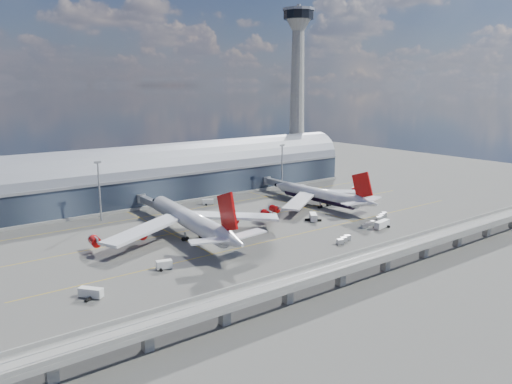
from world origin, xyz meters
TOP-DOWN VIEW (x-y plane):
  - ground at (0.00, 0.00)m, footprint 500.00×500.00m
  - taxi_lines at (0.00, 22.11)m, footprint 200.00×80.12m
  - terminal at (0.00, 77.99)m, footprint 200.00×30.00m
  - control_tower at (85.00, 83.00)m, footprint 19.00×19.00m
  - guideway at (-0.00, -55.00)m, footprint 220.00×8.50m
  - floodlight_mast_left at (-50.00, 55.00)m, footprint 3.00×0.70m
  - floodlight_mast_right at (50.00, 55.00)m, footprint 3.00×0.70m
  - airliner_left at (-31.37, 10.71)m, footprint 74.01×77.80m
  - airliner_right at (43.25, 17.79)m, footprint 61.25×64.02m
  - jet_bridge_left at (-27.63, 53.12)m, footprint 4.40×28.00m
  - jet_bridge_right at (46.63, 51.18)m, footprint 4.40×32.00m
  - service_truck_0 at (-80.46, -20.35)m, footprint 5.92×6.64m
  - service_truck_1 at (-54.73, -12.82)m, footprint 5.29×3.41m
  - service_truck_2 at (36.40, -24.06)m, footprint 8.79×3.90m
  - service_truck_3 at (21.83, 0.56)m, footprint 6.02×6.97m
  - service_truck_4 at (62.23, 25.36)m, footprint 3.57×5.20m
  - service_truck_5 at (1.96, 53.15)m, footprint 5.72×4.15m
  - cargo_train_0 at (10.31, -27.79)m, footprint 8.63×4.21m
  - cargo_train_1 at (33.92, -19.10)m, footprint 9.31×3.33m
  - cargo_train_2 at (47.90, -14.62)m, footprint 10.93×6.28m

SIDE VIEW (x-z plane):
  - ground at x=0.00m, z-range 0.00..0.00m
  - taxi_lines at x=0.00m, z-range 0.00..0.01m
  - cargo_train_1 at x=33.92m, z-range 0.03..1.57m
  - cargo_train_2 at x=47.90m, z-range 0.04..1.91m
  - cargo_train_0 at x=10.31m, z-range 0.04..1.94m
  - service_truck_5 at x=1.96m, z-range 0.03..2.62m
  - service_truck_4 at x=62.23m, z-range 0.01..2.77m
  - service_truck_1 at x=-54.73m, z-range 0.01..2.84m
  - service_truck_0 at x=-80.46m, z-range 0.05..2.83m
  - service_truck_2 at x=36.40m, z-range 0.06..3.14m
  - service_truck_3 at x=21.83m, z-range 0.04..3.29m
  - jet_bridge_left at x=-27.63m, z-range 1.55..8.80m
  - jet_bridge_right at x=46.63m, z-range 1.56..8.81m
  - airliner_right at x=43.25m, z-range -4.89..15.42m
  - guideway at x=0.00m, z-range 1.69..8.89m
  - airliner_left at x=-31.37m, z-range -5.08..18.62m
  - terminal at x=0.00m, z-range -2.66..25.34m
  - floodlight_mast_left at x=-50.00m, z-range 0.78..26.48m
  - floodlight_mast_right at x=50.00m, z-range 0.78..26.48m
  - control_tower at x=85.00m, z-range 0.14..103.14m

